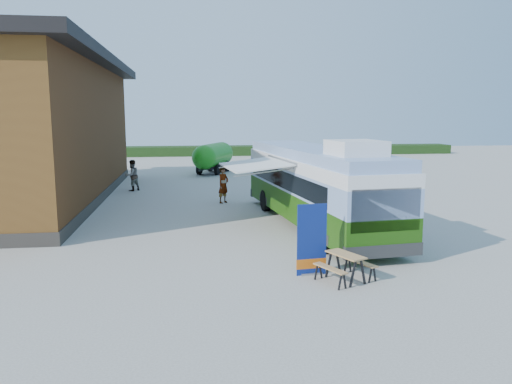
{
  "coord_description": "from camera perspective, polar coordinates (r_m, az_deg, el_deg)",
  "views": [
    {
      "loc": [
        -2.04,
        -17.38,
        4.48
      ],
      "look_at": [
        0.63,
        2.21,
        1.4
      ],
      "focal_mm": 35.0,
      "sensor_mm": 36.0,
      "label": 1
    }
  ],
  "objects": [
    {
      "name": "ground",
      "position": [
        18.06,
        -1.05,
        -5.51
      ],
      "size": [
        100.0,
        100.0,
        0.0
      ],
      "primitive_type": "plane",
      "color": "#BCB7AD",
      "rests_on": "ground"
    },
    {
      "name": "barn",
      "position": [
        28.67,
        -25.09,
        6.25
      ],
      "size": [
        9.6,
        21.2,
        7.5
      ],
      "color": "brown",
      "rests_on": "ground"
    },
    {
      "name": "hedge",
      "position": [
        56.42,
        2.51,
        4.81
      ],
      "size": [
        40.0,
        3.0,
        1.0
      ],
      "primitive_type": "cube",
      "color": "#264419",
      "rests_on": "ground"
    },
    {
      "name": "bus",
      "position": [
        20.21,
        6.77,
        1.01
      ],
      "size": [
        3.78,
        12.06,
        3.64
      ],
      "rotation": [
        0.0,
        0.0,
        0.11
      ],
      "color": "#316310",
      "rests_on": "ground"
    },
    {
      "name": "awning",
      "position": [
        20.0,
        0.44,
        3.65
      ],
      "size": [
        2.81,
        4.1,
        0.5
      ],
      "rotation": [
        0.0,
        0.0,
        0.11
      ],
      "color": "white",
      "rests_on": "ground"
    },
    {
      "name": "banner",
      "position": [
        14.13,
        6.38,
        -6.17
      ],
      "size": [
        0.88,
        0.24,
        2.03
      ],
      "rotation": [
        0.0,
        0.0,
        0.11
      ],
      "color": "navy",
      "rests_on": "ground"
    },
    {
      "name": "picnic_table",
      "position": [
        13.84,
        10.2,
        -7.74
      ],
      "size": [
        1.68,
        1.61,
        0.75
      ],
      "rotation": [
        0.0,
        0.0,
        0.42
      ],
      "color": "tan",
      "rests_on": "ground"
    },
    {
      "name": "person_a",
      "position": [
        25.44,
        -3.76,
        0.83
      ],
      "size": [
        0.8,
        0.8,
        1.87
      ],
      "primitive_type": "imported",
      "rotation": [
        0.0,
        0.0,
        0.79
      ],
      "color": "#999999",
      "rests_on": "ground"
    },
    {
      "name": "person_b",
      "position": [
        30.33,
        -13.98,
        1.85
      ],
      "size": [
        1.13,
        1.12,
        1.83
      ],
      "primitive_type": "imported",
      "rotation": [
        0.0,
        0.0,
        -2.39
      ],
      "color": "#999999",
      "rests_on": "ground"
    },
    {
      "name": "slurry_tanker",
      "position": [
        38.6,
        -4.89,
        4.12
      ],
      "size": [
        3.35,
        5.81,
        2.28
      ],
      "rotation": [
        0.0,
        0.0,
        -0.39
      ],
      "color": "#1D8818",
      "rests_on": "ground"
    }
  ]
}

